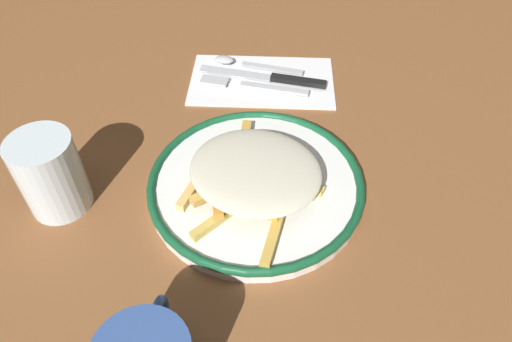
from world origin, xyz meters
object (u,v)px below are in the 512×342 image
at_px(fries_heap, 251,175).
at_px(fork, 253,86).
at_px(plate, 256,184).
at_px(knife, 273,78).
at_px(water_glass, 51,174).
at_px(napkin, 262,80).
at_px(spoon, 243,63).

bearing_deg(fries_heap, fork, 3.97).
xyz_separation_m(plate, fork, (0.21, 0.02, -0.00)).
xyz_separation_m(knife, water_glass, (-0.27, 0.25, 0.04)).
bearing_deg(napkin, plate, -177.92).
height_order(knife, spoon, spoon).
height_order(plate, napkin, plate).
relative_size(plate, spoon, 1.82).
xyz_separation_m(fries_heap, spoon, (0.28, 0.04, -0.03)).
relative_size(napkin, knife, 1.12).
relative_size(knife, spoon, 1.38).
bearing_deg(knife, plate, 177.56).
bearing_deg(plate, water_glass, 99.05).
height_order(plate, fork, plate).
xyz_separation_m(plate, water_glass, (-0.04, 0.24, 0.04)).
height_order(napkin, water_glass, water_glass).
bearing_deg(fork, knife, -53.02).
distance_m(fries_heap, spoon, 0.29).
xyz_separation_m(fork, water_glass, (-0.25, 0.22, 0.04)).
relative_size(knife, water_glass, 2.03).
bearing_deg(spoon, fork, -159.81).
height_order(napkin, knife, knife).
relative_size(plate, fries_heap, 1.18).
xyz_separation_m(napkin, spoon, (0.03, 0.03, 0.01)).
bearing_deg(knife, spoon, 54.81).
height_order(fork, water_glass, water_glass).
xyz_separation_m(napkin, water_glass, (-0.28, 0.23, 0.05)).
bearing_deg(water_glass, fork, -41.59).
relative_size(fries_heap, spoon, 1.54).
relative_size(fork, spoon, 1.16).
distance_m(fork, knife, 0.04).
xyz_separation_m(spoon, water_glass, (-0.31, 0.20, 0.04)).
height_order(plate, water_glass, water_glass).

